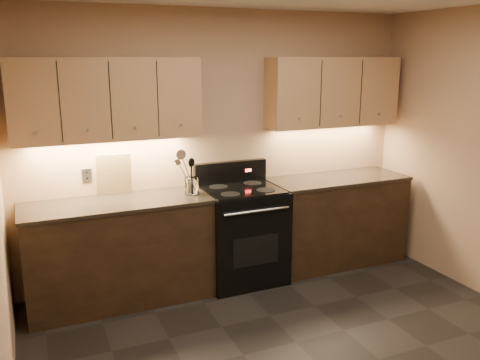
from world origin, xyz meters
TOP-DOWN VIEW (x-y plane):
  - wall_back at (0.00, 2.00)m, footprint 4.00×0.04m
  - counter_left at (-1.10, 1.70)m, footprint 1.62×0.62m
  - counter_right at (1.18, 1.70)m, footprint 1.46×0.62m
  - stove at (0.08, 1.68)m, footprint 0.76×0.68m
  - upper_cab_left at (-1.10, 1.85)m, footprint 1.60×0.30m
  - upper_cab_right at (1.18, 1.85)m, footprint 1.44×0.30m
  - outlet_plate at (-1.30, 1.99)m, footprint 0.08×0.01m
  - utensil_crock at (-0.42, 1.68)m, footprint 0.14×0.14m
  - cutting_board at (-1.07, 1.95)m, footprint 0.32×0.13m
  - wooden_spoon at (-0.45, 1.68)m, footprint 0.12×0.13m
  - black_spoon at (-0.41, 1.69)m, footprint 0.09×0.15m
  - steel_spatula at (-0.40, 1.69)m, footprint 0.24×0.16m
  - steel_skimmer at (-0.39, 1.67)m, footprint 0.22×0.14m

SIDE VIEW (x-z plane):
  - counter_left at x=-1.10m, z-range 0.00..0.93m
  - counter_right at x=1.18m, z-range 0.00..0.93m
  - stove at x=0.08m, z-range -0.09..1.05m
  - utensil_crock at x=-0.42m, z-range 0.92..1.08m
  - wooden_spoon at x=-0.45m, z-range 0.94..1.25m
  - black_spoon at x=-0.41m, z-range 0.94..1.29m
  - outlet_plate at x=-1.30m, z-range 1.06..1.18m
  - cutting_board at x=-1.07m, z-range 0.93..1.31m
  - steel_spatula at x=-0.40m, z-range 0.94..1.30m
  - steel_skimmer at x=-0.39m, z-range 0.94..1.35m
  - wall_back at x=0.00m, z-range 0.00..2.60m
  - upper_cab_left at x=-1.10m, z-range 1.45..2.15m
  - upper_cab_right at x=1.18m, z-range 1.45..2.15m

